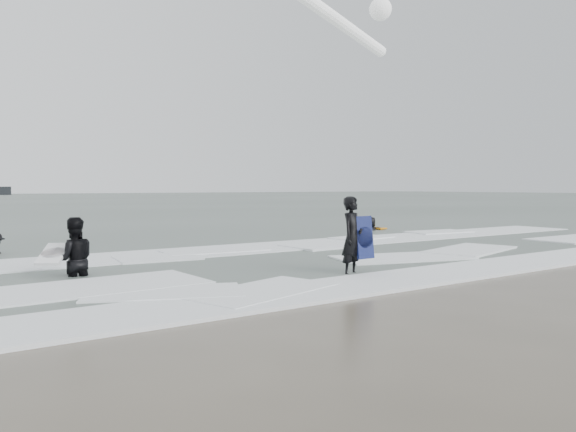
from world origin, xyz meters
TOP-DOWN VIEW (x-y plane):
  - ground at (0.00, 0.00)m, footprint 320.00×320.00m
  - surfer_centre at (-1.34, 0.47)m, footprint 0.77×0.64m
  - surfer_wading at (-6.56, 3.64)m, footprint 0.98×0.80m
  - surfer_right_near at (7.50, 9.60)m, footprint 0.84×1.03m
  - surfer_right_far at (7.39, 9.41)m, footprint 0.94×0.67m
  - surf_foam at (0.00, 3.70)m, footprint 30.03×9.06m
  - bodyboards at (0.01, 4.67)m, footprint 15.73×9.96m

SIDE VIEW (x-z plane):
  - ground at x=0.00m, z-range 0.00..0.00m
  - surfer_centre at x=-1.34m, z-range -0.90..0.90m
  - surfer_wading at x=-6.56m, z-range -0.94..0.94m
  - surfer_right_near at x=7.50m, z-range -0.82..0.82m
  - surfer_right_far at x=7.39m, z-range -0.91..0.91m
  - surf_foam at x=0.00m, z-range 0.00..0.08m
  - bodyboards at x=0.01m, z-range -0.13..1.12m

